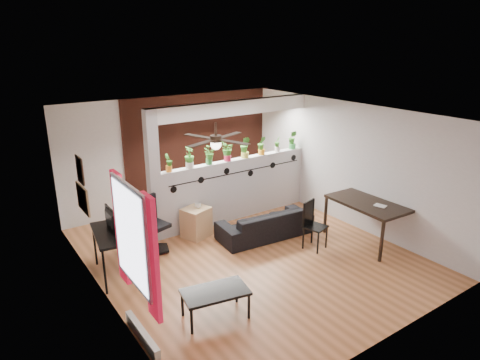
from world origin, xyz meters
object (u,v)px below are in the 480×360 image
object	(u,v)px
potted_plant_3	(227,150)
computer_desk	(113,236)
cube_shelf	(196,222)
potted_plant_1	(189,157)
ceiling_fan	(216,141)
potted_plant_0	(169,162)
potted_plant_5	(262,145)
potted_plant_4	(245,147)
potted_plant_7	(292,139)
sofa	(265,224)
cup	(198,205)
potted_plant_2	(209,155)
coffee_table	(215,294)
folding_chair	(312,221)
office_chair	(153,228)
potted_plant_6	(277,143)
dining_table	(368,206)

from	to	relation	value
potted_plant_3	computer_desk	bearing A→B (deg)	-162.87
cube_shelf	potted_plant_1	bearing A→B (deg)	58.30
cube_shelf	ceiling_fan	bearing A→B (deg)	-123.78
potted_plant_0	potted_plant_5	distance (m)	2.26
potted_plant_0	computer_desk	xyz separation A→B (m)	(-1.47, -0.87, -0.82)
potted_plant_4	potted_plant_7	xyz separation A→B (m)	(1.35, 0.00, -0.01)
cube_shelf	sofa	bearing A→B (deg)	-52.89
cup	computer_desk	xyz separation A→B (m)	(-1.89, -0.53, 0.06)
potted_plant_7	cube_shelf	world-z (taller)	potted_plant_7
potted_plant_2	coffee_table	xyz separation A→B (m)	(-1.59, -2.81, -1.16)
potted_plant_1	potted_plant_4	size ratio (longest dim) A/B	0.95
potted_plant_7	sofa	xyz separation A→B (m)	(-1.64, -1.12, -1.31)
sofa	folding_chair	bearing A→B (deg)	121.32
office_chair	potted_plant_1	bearing A→B (deg)	21.85
ceiling_fan	potted_plant_0	distance (m)	1.96
office_chair	coffee_table	bearing A→B (deg)	-92.54
potted_plant_6	office_chair	bearing A→B (deg)	-172.81
potted_plant_2	cup	bearing A→B (deg)	-144.68
potted_plant_5	potted_plant_2	bearing A→B (deg)	180.00
dining_table	cube_shelf	bearing A→B (deg)	142.07
potted_plant_4	office_chair	world-z (taller)	potted_plant_4
potted_plant_7	office_chair	world-z (taller)	potted_plant_7
ceiling_fan	potted_plant_4	xyz separation A→B (m)	(1.83, 1.80, -0.72)
cube_shelf	folding_chair	bearing A→B (deg)	-65.17
potted_plant_0	sofa	world-z (taller)	potted_plant_0
potted_plant_1	cup	xyz separation A→B (m)	(-0.03, -0.34, -0.92)
potted_plant_0	potted_plant_3	bearing A→B (deg)	-0.00
office_chair	potted_plant_5	bearing A→B (deg)	8.32
ceiling_fan	potted_plant_7	bearing A→B (deg)	29.51
potted_plant_3	potted_plant_4	distance (m)	0.45
potted_plant_6	cup	bearing A→B (deg)	-171.54
ceiling_fan	potted_plant_2	world-z (taller)	ceiling_fan
potted_plant_0	office_chair	xyz separation A→B (m)	(-0.58, -0.42, -1.08)
computer_desk	folding_chair	xyz separation A→B (m)	(3.42, -1.12, -0.17)
office_chair	coffee_table	distance (m)	2.40
computer_desk	office_chair	bearing A→B (deg)	27.20
office_chair	dining_table	distance (m)	4.14
potted_plant_7	folding_chair	size ratio (longest dim) A/B	0.47
cup	potted_plant_6	bearing A→B (deg)	8.46
potted_plant_1	cube_shelf	xyz separation A→B (m)	(-0.08, -0.34, -1.28)
cup	potted_plant_0	bearing A→B (deg)	141.21
potted_plant_0	coffee_table	distance (m)	3.12
potted_plant_3	potted_plant_6	world-z (taller)	potted_plant_3
potted_plant_5	computer_desk	bearing A→B (deg)	-166.85
potted_plant_2	sofa	bearing A→B (deg)	-61.21
cup	potted_plant_4	bearing A→B (deg)	13.82
potted_plant_4	sofa	distance (m)	1.76
cup	coffee_table	bearing A→B (deg)	-114.27
cup	folding_chair	size ratio (longest dim) A/B	0.14
cube_shelf	potted_plant_6	bearing A→B (deg)	-10.43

